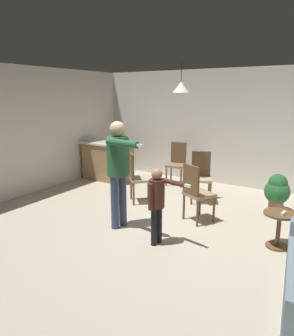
% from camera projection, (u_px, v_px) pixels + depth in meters
% --- Properties ---
extents(ground, '(7.68, 7.68, 0.00)m').
position_uv_depth(ground, '(149.00, 228.00, 5.06)').
color(ground, '#B2A893').
extents(wall_back, '(6.40, 0.10, 2.70)m').
position_uv_depth(wall_back, '(220.00, 128.00, 7.38)').
color(wall_back, beige).
rests_on(wall_back, ground).
extents(wall_left, '(0.10, 6.40, 2.70)m').
position_uv_depth(wall_left, '(17.00, 133.00, 6.41)').
color(wall_left, beige).
rests_on(wall_left, ground).
extents(kitchen_counter, '(1.26, 0.66, 0.95)m').
position_uv_depth(kitchen_counter, '(108.00, 161.00, 7.85)').
color(kitchen_counter, '#99754C').
rests_on(kitchen_counter, ground).
extents(side_table_by_couch, '(0.44, 0.44, 0.52)m').
position_uv_depth(side_table_by_couch, '(279.00, 226.00, 4.36)').
color(side_table_by_couch, brown).
rests_on(side_table_by_couch, ground).
extents(person_adult, '(0.82, 0.57, 1.72)m').
position_uv_depth(person_adult, '(119.00, 163.00, 4.88)').
color(person_adult, '#384260').
rests_on(person_adult, ground).
extents(person_child, '(0.60, 0.32, 1.12)m').
position_uv_depth(person_child, '(157.00, 198.00, 4.37)').
color(person_child, black).
rests_on(person_child, ground).
extents(dining_chair_by_counter, '(0.59, 0.59, 1.00)m').
position_uv_depth(dining_chair_by_counter, '(137.00, 176.00, 6.16)').
color(dining_chair_by_counter, brown).
rests_on(dining_chair_by_counter, ground).
extents(dining_chair_near_wall, '(0.56, 0.56, 1.00)m').
position_uv_depth(dining_chair_near_wall, '(196.00, 191.00, 5.20)').
color(dining_chair_near_wall, brown).
rests_on(dining_chair_near_wall, ground).
extents(dining_chair_centre_back, '(0.49, 0.49, 1.00)m').
position_uv_depth(dining_chair_centre_back, '(177.00, 162.00, 7.44)').
color(dining_chair_centre_back, brown).
rests_on(dining_chair_centre_back, ground).
extents(dining_chair_spare, '(0.56, 0.56, 1.00)m').
position_uv_depth(dining_chair_spare, '(201.00, 175.00, 6.24)').
color(dining_chair_spare, brown).
rests_on(dining_chair_spare, ground).
extents(potted_plant_corner, '(0.46, 0.46, 0.70)m').
position_uv_depth(potted_plant_corner, '(277.00, 191.00, 5.74)').
color(potted_plant_corner, brown).
rests_on(potted_plant_corner, ground).
extents(spare_remote_on_table, '(0.06, 0.13, 0.04)m').
position_uv_depth(spare_remote_on_table, '(284.00, 213.00, 4.25)').
color(spare_remote_on_table, white).
rests_on(spare_remote_on_table, side_table_by_couch).
extents(ceiling_light_pendant, '(0.32, 0.32, 0.55)m').
position_uv_depth(ceiling_light_pendant, '(181.00, 87.00, 5.79)').
color(ceiling_light_pendant, silver).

